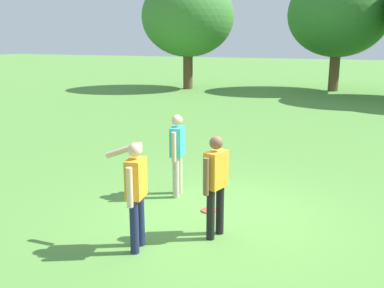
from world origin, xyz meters
name	(u,v)px	position (x,y,z in m)	size (l,w,h in m)	color
ground_plane	(222,216)	(0.00, 0.00, 0.00)	(120.00, 120.00, 0.00)	#568E3D
person_thrower	(135,188)	(-0.81, -1.63, 0.96)	(0.74, 0.61, 1.64)	#1E234C
person_catcher	(177,150)	(-1.15, 0.71, 0.94)	(0.28, 0.60, 1.64)	#B7AD93
person_bystander	(216,180)	(0.14, -0.79, 0.94)	(0.31, 0.59, 1.64)	black
frisbee	(209,210)	(-0.29, 0.16, 0.01)	(0.29, 0.29, 0.03)	#E04733
tree_tall_left	(188,17)	(-7.98, 18.18, 4.23)	(5.48, 5.48, 6.58)	brown
tree_broad_center	(338,14)	(0.40, 20.26, 4.35)	(5.69, 5.69, 6.79)	brown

